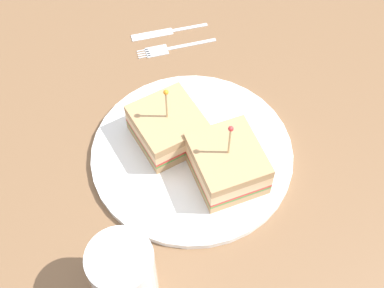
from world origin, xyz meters
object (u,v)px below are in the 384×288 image
(drink_glass, at_px, (124,275))
(fork, at_px, (168,49))
(plate, at_px, (192,154))
(sandwich_half_front, at_px, (227,164))
(knife, at_px, (165,32))
(sandwich_half_back, at_px, (168,127))

(drink_glass, bearing_deg, fork, -137.98)
(plate, xyz_separation_m, sandwich_half_front, (-0.01, 0.06, 0.03))
(fork, height_order, knife, same)
(plate, distance_m, drink_glass, 0.21)
(fork, bearing_deg, sandwich_half_back, 49.64)
(drink_glass, bearing_deg, plate, -154.70)
(sandwich_half_front, distance_m, sandwich_half_back, 0.10)
(knife, bearing_deg, sandwich_half_front, 65.63)
(sandwich_half_front, distance_m, fork, 0.26)
(plate, bearing_deg, sandwich_half_back, -78.74)
(plate, distance_m, fork, 0.21)
(sandwich_half_front, height_order, sandwich_half_back, sandwich_half_front)
(sandwich_half_back, xyz_separation_m, fork, (-0.12, -0.14, -0.03))
(sandwich_half_back, bearing_deg, knife, -129.31)
(sandwich_half_front, xyz_separation_m, fork, (-0.10, -0.24, -0.04))
(sandwich_half_back, relative_size, fork, 0.88)
(plate, height_order, knife, plate)
(sandwich_half_front, bearing_deg, knife, -114.37)
(sandwich_half_front, xyz_separation_m, sandwich_half_back, (0.02, -0.10, -0.00))
(sandwich_half_back, relative_size, drink_glass, 1.12)
(sandwich_half_front, bearing_deg, drink_glass, 8.68)
(sandwich_half_back, height_order, fork, sandwich_half_back)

